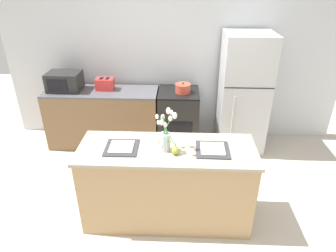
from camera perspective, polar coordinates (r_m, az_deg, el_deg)
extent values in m
plane|color=beige|center=(3.57, -0.18, -16.65)|extent=(10.00, 10.00, 0.00)
cube|color=silver|center=(4.70, 0.95, 13.56)|extent=(5.20, 0.08, 2.70)
cube|color=tan|center=(3.28, -0.19, -11.21)|extent=(1.76, 0.62, 0.87)
cube|color=tan|center=(3.02, -0.20, -4.52)|extent=(1.80, 0.66, 0.03)
cube|color=brown|center=(4.78, -12.08, 1.48)|extent=(1.68, 0.60, 0.86)
cube|color=#515156|center=(4.61, -12.62, 6.47)|extent=(1.68, 0.60, 0.03)
cube|color=black|center=(4.63, 1.95, 1.27)|extent=(0.60, 0.60, 0.87)
cube|color=black|center=(4.45, 2.05, 6.43)|extent=(0.60, 0.60, 0.02)
cube|color=black|center=(4.38, 1.90, -0.88)|extent=(0.42, 0.01, 0.29)
cube|color=#B7BABC|center=(4.55, 14.15, 5.95)|extent=(0.68, 0.64, 1.75)
cube|color=black|center=(4.19, 15.26, 6.97)|extent=(0.67, 0.01, 0.01)
cylinder|color=#B2B5B7|center=(4.32, 12.10, 0.94)|extent=(0.02, 0.02, 0.76)
cylinder|color=silver|center=(2.93, -0.57, -3.03)|extent=(0.10, 0.10, 0.19)
cylinder|color=#569E4C|center=(2.88, -0.11, -1.07)|extent=(0.14, 0.03, 0.29)
ellipsoid|color=white|center=(2.81, 1.29, 1.99)|extent=(0.05, 0.05, 0.07)
cylinder|color=#569E4C|center=(2.88, -0.18, -0.82)|extent=(0.09, 0.07, 0.32)
ellipsoid|color=white|center=(2.83, 0.68, 2.61)|extent=(0.03, 0.03, 0.05)
cylinder|color=#569E4C|center=(2.89, -0.44, -0.80)|extent=(0.05, 0.14, 0.31)
ellipsoid|color=white|center=(2.87, 0.08, 2.90)|extent=(0.05, 0.05, 0.07)
cylinder|color=#569E4C|center=(2.91, -0.73, -1.29)|extent=(0.04, 0.10, 0.26)
ellipsoid|color=white|center=(2.88, -1.01, 1.70)|extent=(0.04, 0.04, 0.06)
cylinder|color=#569E4C|center=(2.88, -0.85, -1.17)|extent=(0.13, 0.04, 0.28)
ellipsoid|color=white|center=(2.83, -2.10, 1.78)|extent=(0.03, 0.03, 0.05)
cylinder|color=#569E4C|center=(2.89, -0.97, -1.69)|extent=(0.09, 0.02, 0.24)
ellipsoid|color=white|center=(2.82, -1.84, 0.67)|extent=(0.03, 0.03, 0.05)
cylinder|color=#569E4C|center=(2.87, -0.83, -1.75)|extent=(0.04, 0.06, 0.26)
ellipsoid|color=white|center=(2.78, -1.20, 0.66)|extent=(0.04, 0.04, 0.06)
cylinder|color=#569E4C|center=(2.88, -0.57, -1.99)|extent=(0.01, 0.04, 0.24)
ellipsoid|color=white|center=(2.79, -0.56, 0.25)|extent=(0.04, 0.04, 0.05)
cylinder|color=#569E4C|center=(2.85, -0.29, -1.22)|extent=(0.08, 0.10, 0.31)
ellipsoid|color=white|center=(2.73, 0.44, 1.44)|extent=(0.04, 0.04, 0.06)
ellipsoid|color=#9EBC47|center=(2.89, 1.40, -4.69)|extent=(0.07, 0.07, 0.09)
cone|color=#9EBC47|center=(2.87, 1.41, -3.87)|extent=(0.04, 0.04, 0.03)
cylinder|color=brown|center=(2.86, 1.41, -3.49)|extent=(0.01, 0.01, 0.02)
cube|color=#333338|center=(3.04, -8.82, -4.09)|extent=(0.33, 0.33, 0.01)
cube|color=silver|center=(3.04, -8.84, -3.90)|extent=(0.24, 0.24, 0.01)
cube|color=#333338|center=(3.01, 8.48, -4.49)|extent=(0.33, 0.33, 0.01)
cube|color=silver|center=(3.00, 8.50, -4.30)|extent=(0.24, 0.24, 0.01)
cube|color=red|center=(4.60, -11.91, 7.85)|extent=(0.26, 0.18, 0.17)
cube|color=black|center=(4.59, -12.57, 8.84)|extent=(0.05, 0.11, 0.01)
cube|color=black|center=(4.57, -11.45, 8.86)|extent=(0.05, 0.11, 0.01)
cube|color=black|center=(4.63, -13.64, 8.12)|extent=(0.02, 0.02, 0.02)
cylinder|color=#CC4C38|center=(4.40, 2.84, 7.11)|extent=(0.22, 0.22, 0.12)
cylinder|color=#CC4C38|center=(4.38, 2.86, 7.91)|extent=(0.23, 0.23, 0.01)
sphere|color=black|center=(4.37, 2.87, 8.14)|extent=(0.02, 0.02, 0.02)
cube|color=black|center=(4.72, -19.10, 8.06)|extent=(0.48, 0.36, 0.27)
cube|color=black|center=(4.58, -20.37, 7.25)|extent=(0.29, 0.01, 0.18)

